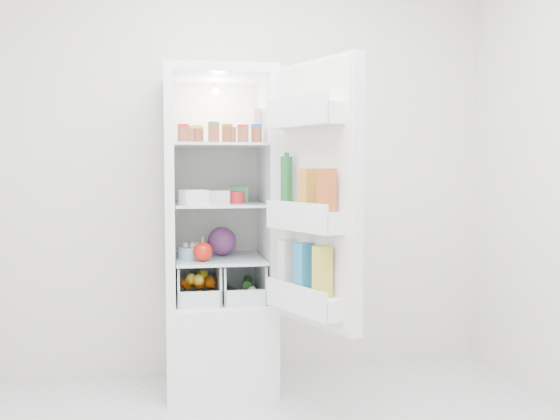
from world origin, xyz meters
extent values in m
cube|color=silver|center=(0.00, 1.50, 1.30)|extent=(3.00, 0.02, 2.60)
cube|color=silver|center=(0.00, -1.50, 1.30)|extent=(3.00, 0.02, 2.60)
cube|color=white|center=(-0.20, 1.21, 0.25)|extent=(0.60, 0.60, 0.50)
cube|color=white|center=(-0.20, 1.21, 1.77)|extent=(0.60, 0.60, 0.05)
cube|color=white|center=(-0.20, 1.49, 1.12)|extent=(0.60, 0.05, 1.25)
cube|color=white|center=(-0.47, 1.21, 1.12)|extent=(0.05, 0.60, 1.25)
cube|color=white|center=(0.07, 1.21, 1.12)|extent=(0.05, 0.60, 1.25)
cube|color=white|center=(-0.20, 1.46, 1.12)|extent=(0.50, 0.01, 1.25)
sphere|color=white|center=(-0.20, 1.42, 1.71)|extent=(0.05, 0.05, 0.05)
cube|color=silver|center=(-0.20, 1.19, 0.74)|extent=(0.49, 0.53, 0.01)
cube|color=silver|center=(-0.20, 1.19, 1.05)|extent=(0.49, 0.53, 0.02)
cube|color=silver|center=(-0.20, 1.19, 1.38)|extent=(0.49, 0.53, 0.02)
cylinder|color=#B21919|center=(-0.40, 1.05, 1.43)|extent=(0.06, 0.06, 0.08)
cylinder|color=gold|center=(-0.32, 1.10, 1.43)|extent=(0.06, 0.06, 0.08)
cylinder|color=#267226|center=(-0.24, 1.02, 1.43)|extent=(0.06, 0.06, 0.08)
cylinder|color=brown|center=(-0.16, 1.12, 1.43)|extent=(0.06, 0.06, 0.08)
cylinder|color=#B21919|center=(-0.08, 1.05, 1.43)|extent=(0.06, 0.06, 0.08)
cylinder|color=#194C8C|center=(0.00, 1.10, 1.43)|extent=(0.06, 0.06, 0.08)
cylinder|color=#BF8C19|center=(-0.36, 1.28, 1.43)|extent=(0.06, 0.06, 0.08)
cylinder|color=#4C4C4C|center=(-0.12, 1.30, 1.43)|extent=(0.06, 0.06, 0.08)
cylinder|color=silver|center=(0.01, 1.19, 1.49)|extent=(0.08, 0.08, 0.20)
cube|color=silver|center=(-0.35, 0.99, 1.10)|extent=(0.16, 0.16, 0.08)
cube|color=beige|center=(-0.20, 1.13, 1.09)|extent=(0.14, 0.14, 0.07)
cylinder|color=red|center=(-0.11, 1.15, 1.09)|extent=(0.10, 0.10, 0.06)
cube|color=#45995B|center=(-0.08, 1.28, 1.10)|extent=(0.12, 0.16, 0.09)
sphere|color=#551E58|center=(-0.18, 1.26, 0.83)|extent=(0.17, 0.17, 0.17)
sphere|color=red|center=(-0.30, 1.05, 0.80)|extent=(0.11, 0.11, 0.11)
cylinder|color=#99BFE4|center=(-0.36, 1.16, 0.78)|extent=(0.15, 0.15, 0.06)
sphere|color=#FF5F0D|center=(-0.39, 1.06, 0.55)|extent=(0.07, 0.07, 0.07)
sphere|color=#FF5F0D|center=(-0.32, 1.06, 0.55)|extent=(0.07, 0.07, 0.07)
sphere|color=#FF5F0D|center=(-0.26, 1.06, 0.55)|extent=(0.07, 0.07, 0.07)
sphere|color=#FF5F0D|center=(-0.39, 1.19, 0.61)|extent=(0.07, 0.07, 0.07)
sphere|color=#FF5F0D|center=(-0.32, 1.19, 0.61)|extent=(0.07, 0.07, 0.07)
sphere|color=#FF5F0D|center=(-0.26, 1.19, 0.61)|extent=(0.07, 0.07, 0.07)
sphere|color=gold|center=(-0.36, 1.12, 0.64)|extent=(0.06, 0.06, 0.06)
sphere|color=gold|center=(-0.29, 1.24, 0.64)|extent=(0.06, 0.06, 0.06)
sphere|color=gold|center=(-0.32, 1.08, 0.64)|extent=(0.06, 0.06, 0.06)
cylinder|color=#21511B|center=(-0.12, 1.19, 0.54)|extent=(0.09, 0.21, 0.05)
cylinder|color=#21511B|center=(-0.04, 1.24, 0.59)|extent=(0.08, 0.21, 0.05)
sphere|color=white|center=(-0.08, 1.06, 0.54)|extent=(0.05, 0.05, 0.05)
sphere|color=white|center=(-0.03, 1.08, 0.57)|extent=(0.05, 0.05, 0.05)
cube|color=white|center=(0.25, 0.65, 1.12)|extent=(0.29, 0.57, 1.30)
cube|color=white|center=(0.21, 0.63, 1.12)|extent=(0.23, 0.52, 1.26)
cube|color=white|center=(0.17, 0.61, 1.50)|extent=(0.30, 0.50, 0.10)
cube|color=white|center=(0.17, 0.61, 1.00)|extent=(0.30, 0.50, 0.10)
cube|color=white|center=(0.17, 0.61, 0.60)|extent=(0.30, 0.50, 0.10)
sphere|color=olive|center=(0.21, 0.50, 1.56)|extent=(0.05, 0.05, 0.05)
sphere|color=olive|center=(0.18, 0.57, 1.56)|extent=(0.05, 0.05, 0.05)
sphere|color=olive|center=(0.15, 0.65, 1.56)|extent=(0.05, 0.05, 0.05)
sphere|color=olive|center=(0.12, 0.72, 1.56)|extent=(0.05, 0.05, 0.05)
sphere|color=olive|center=(0.08, 0.79, 1.56)|extent=(0.05, 0.05, 0.05)
cylinder|color=#185626|center=(0.10, 0.75, 1.18)|extent=(0.06, 0.06, 0.26)
cube|color=orange|center=(0.18, 0.58, 1.15)|extent=(0.09, 0.09, 0.20)
cube|color=#C45422|center=(0.24, 0.45, 1.15)|extent=(0.09, 0.09, 0.20)
cube|color=white|center=(0.10, 0.75, 0.77)|extent=(0.09, 0.09, 0.24)
cube|color=#2885CC|center=(0.16, 0.61, 0.77)|extent=(0.09, 0.09, 0.24)
cube|color=gold|center=(0.22, 0.47, 0.77)|extent=(0.09, 0.09, 0.24)
camera|label=1|loc=(-0.46, -2.32, 1.25)|focal=40.00mm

